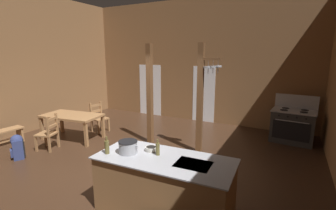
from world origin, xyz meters
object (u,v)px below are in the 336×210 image
Objects in this scene: mixing_bowl_on_counter at (151,149)px; bottle_tall_on_counter at (107,147)px; kitchen_island at (164,185)px; stove_range at (293,125)px; ladderback_chair_by_post at (99,118)px; bottle_short_on_counter at (158,149)px; backpack at (17,146)px; ladderback_chair_near_window at (48,133)px; dining_table at (72,118)px; stockpot_on_counter at (128,147)px.

mixing_bowl_on_counter is 0.66× the size of bottle_tall_on_counter.
stove_range is (1.78, 4.47, 0.02)m from kitchen_island.
ladderback_chair_by_post is 4.53m from bottle_short_on_counter.
bottle_short_on_counter reaches higher than mixing_bowl_on_counter.
stove_range is 7.31m from backpack.
backpack is (-0.19, -0.72, -0.14)m from ladderback_chair_near_window.
bottle_tall_on_counter reaches higher than mixing_bowl_on_counter.
mixing_bowl_on_counter is at bearing 36.84° from bottle_tall_on_counter.
ladderback_chair_near_window is 1.00× the size of ladderback_chair_by_post.
stockpot_on_counter is (3.40, -1.82, 0.37)m from dining_table.
ladderback_chair_by_post is 4.26m from stockpot_on_counter.
stove_range is 5.18m from stockpot_on_counter.
mixing_bowl_on_counter is (3.59, -0.69, 0.50)m from ladderback_chair_near_window.
dining_table is 0.91m from ladderback_chair_near_window.
ladderback_chair_near_window is at bearing -92.57° from ladderback_chair_by_post.
stockpot_on_counter is at bearing 32.69° from bottle_tall_on_counter.
bottle_short_on_counter reaches higher than ladderback_chair_by_post.
stockpot_on_counter is at bearing -15.86° from ladderback_chair_near_window.
bottle_short_on_counter is at bearing -11.81° from ladderback_chair_near_window.
dining_table is at bearing -101.48° from ladderback_chair_by_post.
kitchen_island is 3.68× the size of backpack.
bottle_short_on_counter is at bearing -113.63° from stove_range.
ladderback_chair_near_window is 3.89m from bottle_short_on_counter.
kitchen_island is 4.11m from backpack.
bottle_tall_on_counter is at bearing -147.31° from stockpot_on_counter.
backpack is 4.02m from bottle_short_on_counter.
dining_table is at bearing 87.02° from backpack.
bottle_tall_on_counter reaches higher than backpack.
dining_table is at bearing 156.86° from mixing_bowl_on_counter.
stove_range reaches higher than backpack.
backpack is at bearing -96.08° from ladderback_chair_by_post.
backpack is (-5.88, -4.34, -0.17)m from stove_range.
kitchen_island is 8.35× the size of bottle_short_on_counter.
ladderback_chair_by_post is (0.18, 0.90, -0.20)m from dining_table.
stove_range is at bearing 60.54° from bottle_tall_on_counter.
ladderback_chair_near_window is 3.48m from stockpot_on_counter.
ladderback_chair_near_window is 3.69m from mixing_bowl_on_counter.
stockpot_on_counter is at bearing -171.78° from kitchen_island.
mixing_bowl_on_counter is at bearing -35.28° from ladderback_chair_by_post.
ladderback_chair_near_window is 3.62× the size of bottle_short_on_counter.
dining_table is at bearing 156.71° from kitchen_island.
stove_range reaches higher than dining_table.
backpack is at bearing 178.20° from kitchen_island.
kitchen_island is 0.84m from stockpot_on_counter.
dining_table is at bearing 147.33° from bottle_tall_on_counter.
ladderback_chair_near_window is 3.27m from bottle_tall_on_counter.
stove_range reaches higher than ladderback_chair_by_post.
kitchen_island is at bearing -111.70° from stove_range.
ladderback_chair_near_window reaches higher than backpack.
ladderback_chair_by_post is at bearing 87.43° from ladderback_chair_near_window.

